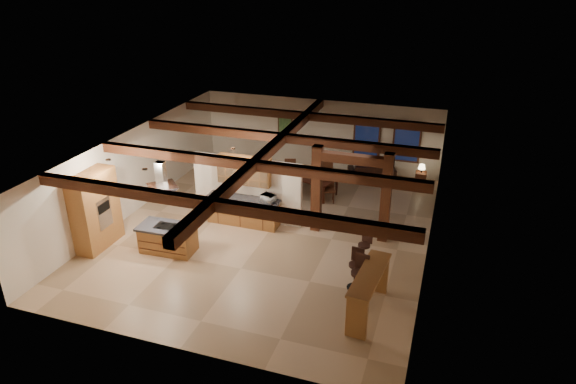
% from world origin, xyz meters
% --- Properties ---
extents(ground, '(12.00, 12.00, 0.00)m').
position_xyz_m(ground, '(0.00, 0.00, 0.00)').
color(ground, tan).
rests_on(ground, ground).
extents(room_walls, '(12.00, 12.00, 12.00)m').
position_xyz_m(room_walls, '(0.00, 0.00, 1.78)').
color(room_walls, white).
rests_on(room_walls, ground).
extents(ceiling_beams, '(10.00, 12.00, 0.28)m').
position_xyz_m(ceiling_beams, '(0.00, 0.00, 2.76)').
color(ceiling_beams, '#3D160F').
rests_on(ceiling_beams, room_walls).
extents(timber_posts, '(2.50, 0.30, 2.90)m').
position_xyz_m(timber_posts, '(2.50, 0.50, 1.76)').
color(timber_posts, '#3D160F').
rests_on(timber_posts, ground).
extents(partition_wall, '(3.80, 0.18, 2.20)m').
position_xyz_m(partition_wall, '(-1.00, 0.50, 1.10)').
color(partition_wall, white).
rests_on(partition_wall, ground).
extents(pantry_cabinet, '(0.67, 1.60, 2.40)m').
position_xyz_m(pantry_cabinet, '(-4.67, -2.60, 1.20)').
color(pantry_cabinet, olive).
rests_on(pantry_cabinet, ground).
extents(back_counter, '(2.50, 0.66, 0.94)m').
position_xyz_m(back_counter, '(-1.00, 0.11, 0.48)').
color(back_counter, olive).
rests_on(back_counter, ground).
extents(upper_display_cabinet, '(1.80, 0.36, 0.95)m').
position_xyz_m(upper_display_cabinet, '(-1.00, 0.31, 1.85)').
color(upper_display_cabinet, olive).
rests_on(upper_display_cabinet, partition_wall).
extents(range_hood, '(1.10, 1.10, 1.40)m').
position_xyz_m(range_hood, '(-2.47, -2.25, 1.78)').
color(range_hood, silver).
rests_on(range_hood, room_walls).
extents(back_windows, '(2.70, 0.07, 1.70)m').
position_xyz_m(back_windows, '(2.80, 5.93, 1.50)').
color(back_windows, '#3D160F').
rests_on(back_windows, room_walls).
extents(framed_art, '(0.65, 0.05, 0.85)m').
position_xyz_m(framed_art, '(-1.50, 5.94, 1.70)').
color(framed_art, '#3D160F').
rests_on(framed_art, room_walls).
extents(recessed_cans, '(3.16, 2.46, 0.03)m').
position_xyz_m(recessed_cans, '(-2.53, -1.93, 2.87)').
color(recessed_cans, silver).
rests_on(recessed_cans, room_walls).
extents(kitchen_island, '(1.76, 0.98, 0.86)m').
position_xyz_m(kitchen_island, '(-2.47, -2.25, 0.43)').
color(kitchen_island, olive).
rests_on(kitchen_island, ground).
extents(dining_table, '(2.29, 1.72, 0.72)m').
position_xyz_m(dining_table, '(0.39, 3.14, 0.36)').
color(dining_table, '#3E190F').
rests_on(dining_table, ground).
extents(sofa, '(2.04, 1.30, 0.56)m').
position_xyz_m(sofa, '(2.37, 5.50, 0.28)').
color(sofa, black).
rests_on(sofa, ground).
extents(microwave, '(0.54, 0.45, 0.25)m').
position_xyz_m(microwave, '(-0.10, 0.11, 1.07)').
color(microwave, silver).
rests_on(microwave, back_counter).
extents(bar_counter, '(0.76, 2.27, 1.17)m').
position_xyz_m(bar_counter, '(3.81, -3.32, 0.79)').
color(bar_counter, olive).
rests_on(bar_counter, ground).
extents(side_table, '(0.45, 0.45, 0.53)m').
position_xyz_m(side_table, '(4.33, 5.30, 0.27)').
color(side_table, '#3D160F').
rests_on(side_table, ground).
extents(table_lamp, '(0.28, 0.28, 0.33)m').
position_xyz_m(table_lamp, '(4.33, 5.30, 0.77)').
color(table_lamp, black).
rests_on(table_lamp, side_table).
extents(bar_stool_a, '(0.45, 0.47, 1.27)m').
position_xyz_m(bar_stool_a, '(3.47, -2.81, 0.65)').
color(bar_stool_a, black).
rests_on(bar_stool_a, ground).
extents(bar_stool_b, '(0.41, 0.41, 1.16)m').
position_xyz_m(bar_stool_b, '(3.29, -2.34, 0.59)').
color(bar_stool_b, black).
rests_on(bar_stool_b, ground).
extents(bar_stool_c, '(0.41, 0.42, 1.10)m').
position_xyz_m(bar_stool_c, '(3.31, -1.20, 0.56)').
color(bar_stool_c, black).
rests_on(bar_stool_c, ground).
extents(dining_chairs, '(2.31, 2.31, 1.21)m').
position_xyz_m(dining_chairs, '(0.39, 3.14, 0.61)').
color(dining_chairs, '#3D160F').
rests_on(dining_chairs, ground).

